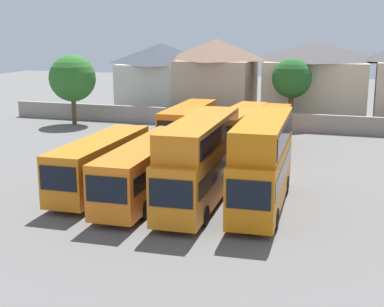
% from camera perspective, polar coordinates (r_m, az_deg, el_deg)
% --- Properties ---
extents(ground, '(140.00, 140.00, 0.00)m').
position_cam_1_polar(ground, '(49.22, 5.27, 1.26)').
color(ground, '#605E5B').
extents(depot_boundary_wall, '(56.00, 0.50, 1.80)m').
position_cam_1_polar(depot_boundary_wall, '(55.41, 6.76, 3.49)').
color(depot_boundary_wall, gray).
rests_on(depot_boundary_wall, ground).
extents(bus_1, '(2.74, 10.60, 3.33)m').
position_cam_1_polar(bus_1, '(34.11, -9.59, -0.83)').
color(bus_1, orange).
rests_on(bus_1, ground).
extents(bus_2, '(2.92, 11.98, 3.34)m').
position_cam_1_polar(bus_2, '(32.40, -4.71, -1.40)').
color(bus_2, orange).
rests_on(bus_2, ground).
extents(bus_3, '(2.97, 11.31, 4.96)m').
position_cam_1_polar(bus_3, '(31.00, 0.86, -0.35)').
color(bus_3, orange).
rests_on(bus_3, ground).
extents(bus_4, '(2.97, 10.47, 5.15)m').
position_cam_1_polar(bus_4, '(30.51, 7.50, -0.49)').
color(bus_4, orange).
rests_on(bus_4, ground).
extents(bus_5, '(2.81, 10.16, 3.51)m').
position_cam_1_polar(bus_5, '(46.84, -0.35, 3.21)').
color(bus_5, orange).
rests_on(bus_5, ground).
extents(bus_6, '(2.95, 10.40, 3.42)m').
position_cam_1_polar(bus_6, '(45.84, 5.12, 2.88)').
color(bus_6, orange).
rests_on(bus_6, ground).
extents(bus_7, '(2.69, 10.34, 3.37)m').
position_cam_1_polar(bus_7, '(45.17, 8.14, 2.62)').
color(bus_7, orange).
rests_on(bus_7, ground).
extents(house_terrace_left, '(9.76, 7.66, 8.40)m').
position_cam_1_polar(house_terrace_left, '(64.85, -3.18, 7.94)').
color(house_terrace_left, silver).
rests_on(house_terrace_left, ground).
extents(house_terrace_centre, '(8.65, 7.52, 8.95)m').
position_cam_1_polar(house_terrace_centre, '(61.85, 2.54, 7.96)').
color(house_terrace_centre, tan).
rests_on(house_terrace_centre, ground).
extents(house_terrace_right, '(11.48, 6.65, 8.66)m').
position_cam_1_polar(house_terrace_right, '(60.96, 12.96, 7.43)').
color(house_terrace_right, beige).
rests_on(house_terrace_right, ground).
extents(tree_left_of_lot, '(4.06, 4.06, 7.11)m').
position_cam_1_polar(tree_left_of_lot, '(56.87, 10.49, 7.79)').
color(tree_left_of_lot, brown).
rests_on(tree_left_of_lot, ground).
extents(tree_behind_wall, '(4.91, 4.91, 7.39)m').
position_cam_1_polar(tree_behind_wall, '(58.77, -12.51, 7.75)').
color(tree_behind_wall, brown).
rests_on(tree_behind_wall, ground).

